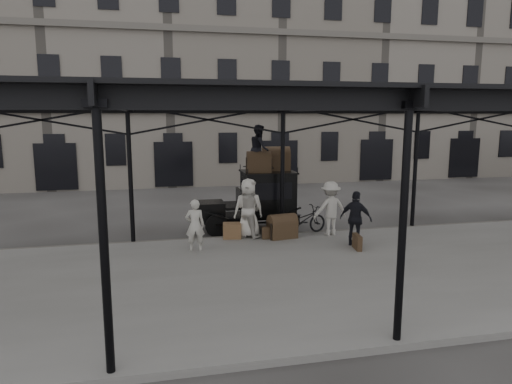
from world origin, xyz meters
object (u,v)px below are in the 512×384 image
(porter_left, at_px, (195,225))
(bicycle, at_px, (302,220))
(porter_official, at_px, (356,219))
(steamer_trunk_platform, at_px, (282,228))
(taxi, at_px, (259,198))
(steamer_trunk_roof_near, at_px, (259,164))

(porter_left, distance_m, bicycle, 3.98)
(porter_official, distance_m, steamer_trunk_platform, 2.48)
(taxi, height_order, steamer_trunk_roof_near, steamer_trunk_roof_near)
(porter_official, bearing_deg, steamer_trunk_roof_near, -7.30)
(taxi, xyz_separation_m, steamer_trunk_roof_near, (-0.08, -0.25, 1.29))
(bicycle, distance_m, steamer_trunk_roof_near, 2.55)
(steamer_trunk_platform, bearing_deg, taxi, 92.34)
(steamer_trunk_roof_near, bearing_deg, bicycle, -37.19)
(steamer_trunk_platform, bearing_deg, porter_left, -172.79)
(taxi, bearing_deg, porter_official, -53.41)
(steamer_trunk_platform, bearing_deg, porter_official, -43.80)
(porter_official, xyz_separation_m, bicycle, (-1.18, 1.72, -0.38))
(taxi, height_order, porter_official, taxi)
(steamer_trunk_roof_near, bearing_deg, steamer_trunk_platform, -67.29)
(taxi, bearing_deg, steamer_trunk_roof_near, -108.07)
(porter_official, xyz_separation_m, steamer_trunk_roof_near, (-2.44, 2.93, 1.48))
(porter_official, xyz_separation_m, steamer_trunk_platform, (-1.99, 1.37, -0.53))
(taxi, relative_size, steamer_trunk_roof_near, 4.27)
(porter_left, xyz_separation_m, steamer_trunk_roof_near, (2.51, 2.43, 1.55))
(porter_official, relative_size, bicycle, 0.94)
(taxi, distance_m, steamer_trunk_roof_near, 1.32)
(taxi, height_order, steamer_trunk_platform, taxi)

